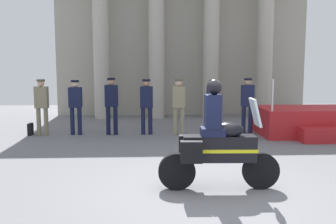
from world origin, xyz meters
name	(u,v)px	position (x,y,z in m)	size (l,w,h in m)	color
ground_plane	(216,194)	(0.00, 0.00, 0.00)	(28.00, 28.00, 0.00)	slate
colonnade_backdrop	(183,30)	(0.27, 9.67, 3.51)	(10.35, 1.47, 6.48)	#A49F91
reviewing_stand	(318,122)	(4.01, 5.11, 0.40)	(3.51, 2.28, 1.73)	#B21E23
officer_in_row_0	(42,103)	(-4.32, 5.46, 1.00)	(0.39, 0.24, 1.69)	#7A7056
officer_in_row_1	(75,103)	(-3.34, 5.54, 0.98)	(0.39, 0.24, 1.66)	#141938
officer_in_row_2	(112,101)	(-2.25, 5.49, 1.02)	(0.39, 0.24, 1.73)	black
officer_in_row_3	(147,102)	(-1.19, 5.48, 0.99)	(0.39, 0.24, 1.68)	#141938
officer_in_row_4	(179,102)	(-0.21, 5.43, 1.00)	(0.39, 0.24, 1.69)	gray
officer_in_row_5	(213,102)	(0.83, 5.40, 0.99)	(0.39, 0.24, 1.67)	#191E42
officer_in_row_6	(247,101)	(1.94, 5.58, 1.01)	(0.39, 0.24, 1.71)	#191E42
motorcycle_with_rider	(215,144)	(0.02, 0.26, 0.79)	(2.09, 0.71, 1.90)	black
briefcase_on_ground	(30,129)	(-4.71, 5.54, 0.18)	(0.10, 0.32, 0.36)	black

